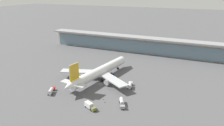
% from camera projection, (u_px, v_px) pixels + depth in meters
% --- Properties ---
extents(ground_plane, '(1200.00, 1200.00, 0.00)m').
position_uv_depth(ground_plane, '(100.00, 83.00, 141.88)').
color(ground_plane, '#515154').
extents(airliner_on_stand, '(51.09, 66.97, 17.85)m').
position_uv_depth(airliner_on_stand, '(99.00, 72.00, 145.68)').
color(airliner_on_stand, white).
rests_on(airliner_on_stand, ground).
extents(service_truck_near_nose_white, '(4.57, 8.89, 2.95)m').
position_uv_depth(service_truck_near_nose_white, '(130.00, 85.00, 135.53)').
color(service_truck_near_nose_white, silver).
rests_on(service_truck_near_nose_white, ground).
extents(service_truck_under_wing_blue, '(2.98, 3.33, 2.05)m').
position_uv_depth(service_truck_under_wing_blue, '(112.00, 74.00, 154.89)').
color(service_truck_under_wing_blue, '#234C9E').
rests_on(service_truck_under_wing_blue, ground).
extents(service_truck_mid_apron_red, '(5.60, 8.76, 2.95)m').
position_uv_depth(service_truck_mid_apron_red, '(51.00, 90.00, 128.28)').
color(service_truck_mid_apron_red, '#B21E1E').
rests_on(service_truck_mid_apron_red, ground).
extents(service_truck_by_tail_olive, '(7.59, 5.14, 3.10)m').
position_uv_depth(service_truck_by_tail_olive, '(90.00, 106.00, 111.58)').
color(service_truck_by_tail_olive, olive).
rests_on(service_truck_by_tail_olive, ground).
extents(service_truck_on_taxiway_grey, '(5.91, 8.68, 2.95)m').
position_uv_depth(service_truck_on_taxiway_grey, '(122.00, 102.00, 114.59)').
color(service_truck_on_taxiway_grey, gray).
rests_on(service_truck_on_taxiway_grey, ground).
extents(service_truck_at_far_stand_blue, '(7.42, 7.90, 2.95)m').
position_uv_depth(service_truck_at_far_stand_blue, '(87.00, 72.00, 156.26)').
color(service_truck_at_far_stand_blue, '#234C9E').
rests_on(service_truck_at_far_stand_blue, ground).
extents(terminal_building, '(183.60, 12.80, 15.20)m').
position_uv_depth(terminal_building, '(140.00, 44.00, 208.40)').
color(terminal_building, beige).
rests_on(terminal_building, ground).
extents(safety_cone_alpha, '(0.62, 0.62, 0.70)m').
position_uv_depth(safety_cone_alpha, '(104.00, 99.00, 121.22)').
color(safety_cone_alpha, orange).
rests_on(safety_cone_alpha, ground).
extents(safety_cone_bravo, '(0.62, 0.62, 0.70)m').
position_uv_depth(safety_cone_bravo, '(105.00, 102.00, 118.07)').
color(safety_cone_bravo, orange).
rests_on(safety_cone_bravo, ground).
extents(safety_cone_charlie, '(0.62, 0.62, 0.70)m').
position_uv_depth(safety_cone_charlie, '(50.00, 88.00, 134.76)').
color(safety_cone_charlie, orange).
rests_on(safety_cone_charlie, ground).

